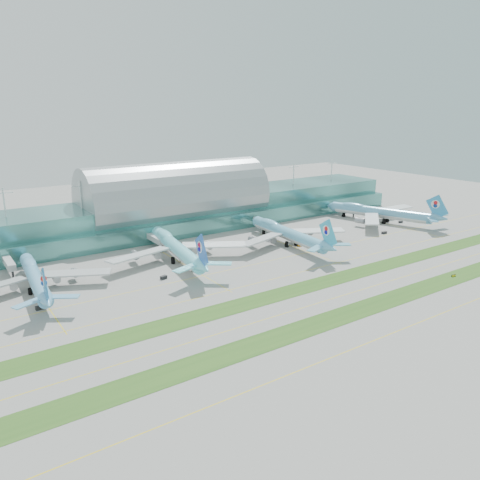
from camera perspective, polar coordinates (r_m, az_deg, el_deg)
ground at (r=208.44m, az=8.55°, el=-5.82°), size 700.00×700.00×0.00m
terminal at (r=307.32m, az=-7.75°, el=4.06°), size 340.00×69.10×36.00m
grass_strip_near at (r=190.56m, az=14.29°, el=-8.28°), size 420.00×12.00×0.08m
grass_strip_far at (r=209.78m, az=8.18°, el=-5.64°), size 420.00×12.00×0.08m
taxiline_a at (r=179.42m, az=19.09°, el=-10.27°), size 420.00×0.35×0.01m
taxiline_b at (r=199.22m, az=11.28°, el=-7.00°), size 420.00×0.35×0.01m
taxiline_c at (r=221.03m, az=5.40°, el=-4.42°), size 420.00×0.35×0.01m
taxiline_d at (r=237.37m, az=2.03°, el=-2.91°), size 420.00×0.35×0.01m
airliner_a at (r=220.30m, az=-23.73°, el=-4.12°), size 63.72×72.48×19.94m
airliner_b at (r=243.12m, az=-7.83°, el=-0.83°), size 73.50×84.15×23.20m
airliner_c at (r=270.26m, az=5.74°, el=0.90°), size 71.92×81.95×22.54m
airliner_d at (r=336.08m, az=16.61°, el=3.32°), size 70.18×81.66×23.24m
gse_b at (r=201.21m, az=-23.18°, el=-7.58°), size 3.65×2.16×1.49m
gse_c at (r=219.44m, az=-9.29°, el=-4.51°), size 3.40×2.53×1.51m
gse_d at (r=227.64m, az=-5.51°, el=-3.61°), size 3.65×2.09×1.52m
gse_e at (r=269.24m, az=7.34°, el=-0.59°), size 3.47×2.35×1.42m
gse_f at (r=262.81m, az=9.53°, el=-1.06°), size 4.49×2.58×1.71m
gse_g at (r=306.96m, az=17.17°, el=0.88°), size 3.60×1.68×1.39m
gse_h at (r=339.84m, az=19.00°, el=2.12°), size 3.41×1.60×1.32m
taxiway_sign_east at (r=241.14m, az=24.60°, el=-3.97°), size 2.51×0.75×1.06m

